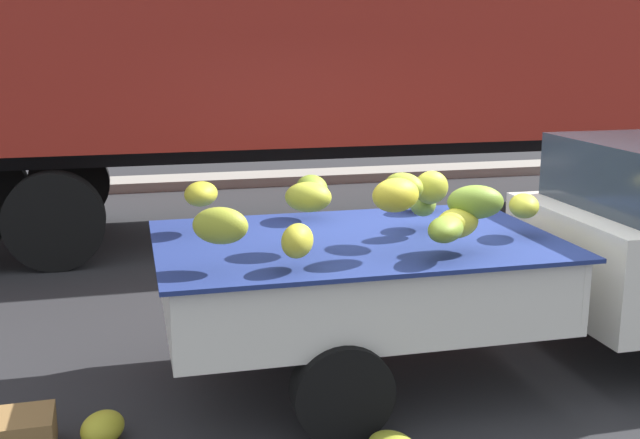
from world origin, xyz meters
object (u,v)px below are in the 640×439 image
(pickup_truck, at_px, (598,248))
(semi_trailer, at_px, (341,33))
(produce_crate, at_px, (10,435))
(fallen_banana_bunch_near_tailgate, at_px, (103,428))

(pickup_truck, height_order, semi_trailer, semi_trailer)
(pickup_truck, relative_size, produce_crate, 9.55)
(pickup_truck, xyz_separation_m, produce_crate, (-4.26, -0.49, -0.77))
(fallen_banana_bunch_near_tailgate, bearing_deg, semi_trailer, 60.48)
(semi_trailer, distance_m, fallen_banana_bunch_near_tailgate, 6.49)
(fallen_banana_bunch_near_tailgate, height_order, produce_crate, produce_crate)
(semi_trailer, bearing_deg, fallen_banana_bunch_near_tailgate, -119.38)
(produce_crate, bearing_deg, semi_trailer, 56.20)
(pickup_truck, height_order, produce_crate, pickup_truck)
(pickup_truck, bearing_deg, semi_trailer, 99.24)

